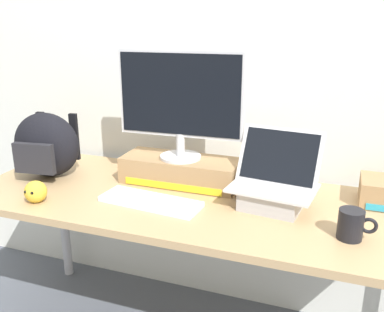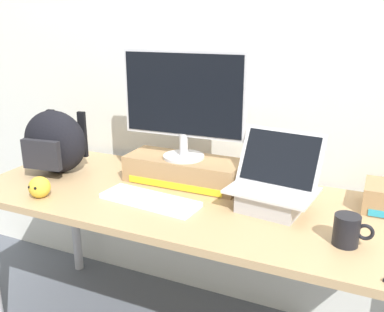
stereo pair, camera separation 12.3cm
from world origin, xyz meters
TOP-DOWN VIEW (x-y plane):
  - back_wall at (0.00, 0.45)m, footprint 7.00×0.10m
  - desk at (0.00, 0.00)m, footprint 1.87×0.71m
  - toner_box_yellow at (-0.11, 0.15)m, footprint 0.52×0.21m
  - desktop_monitor at (-0.11, 0.14)m, footprint 0.55×0.18m
  - open_laptop at (0.32, 0.04)m, footprint 0.34×0.27m
  - external_keyboard at (-0.13, -0.11)m, footprint 0.42×0.18m
  - messenger_backpack at (-0.71, 0.02)m, footprint 0.33×0.26m
  - coffee_mug at (0.61, -0.14)m, footprint 0.12×0.08m
  - plush_toy at (-0.57, -0.25)m, footprint 0.09×0.09m

SIDE VIEW (x-z plane):
  - desk at x=0.00m, z-range 0.30..1.03m
  - external_keyboard at x=-0.13m, z-range 0.73..0.75m
  - plush_toy at x=-0.57m, z-range 0.73..0.82m
  - coffee_mug at x=0.61m, z-range 0.73..0.83m
  - toner_box_yellow at x=-0.11m, z-range 0.73..0.85m
  - open_laptop at x=0.32m, z-range 0.65..0.94m
  - messenger_backpack at x=-0.71m, z-range 0.73..1.03m
  - desktop_monitor at x=-0.11m, z-range 0.87..1.33m
  - back_wall at x=0.00m, z-range 0.00..2.60m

